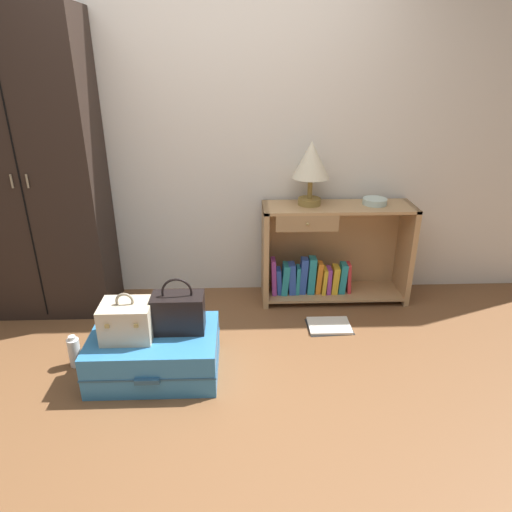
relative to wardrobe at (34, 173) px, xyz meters
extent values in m
plane|color=brown|center=(1.25, -1.20, -1.05)|extent=(9.00, 9.00, 0.00)
cube|color=silver|center=(1.25, 0.30, 0.25)|extent=(6.40, 0.10, 2.60)
cube|color=black|center=(0.00, 0.00, 0.00)|extent=(0.90, 0.45, 2.10)
cube|color=black|center=(0.00, -0.23, 0.00)|extent=(0.01, 0.01, 2.00)
cylinder|color=gray|center=(-0.05, -0.24, 0.00)|extent=(0.01, 0.01, 0.09)
cylinder|color=gray|center=(0.05, -0.24, 0.00)|extent=(0.01, 0.01, 0.09)
cube|color=tan|center=(1.61, 0.05, -0.66)|extent=(0.04, 0.34, 0.77)
cube|color=tan|center=(2.71, 0.05, -0.66)|extent=(0.04, 0.34, 0.77)
cube|color=tan|center=(2.16, 0.05, -0.29)|extent=(1.14, 0.34, 0.02)
cube|color=tan|center=(2.16, 0.05, -0.99)|extent=(1.06, 0.34, 0.02)
cube|color=tan|center=(2.16, 0.21, -0.66)|extent=(1.06, 0.01, 0.75)
cube|color=#9D7950|center=(1.91, -0.11, -0.36)|extent=(0.45, 0.02, 0.12)
sphere|color=#9E844C|center=(1.91, -0.13, -0.36)|extent=(0.02, 0.02, 0.02)
cube|color=purple|center=(1.68, 0.02, -0.84)|extent=(0.05, 0.12, 0.29)
cube|color=#2D51B2|center=(1.72, 0.02, -0.88)|extent=(0.05, 0.10, 0.21)
cube|color=teal|center=(1.77, 0.02, -0.86)|extent=(0.07, 0.13, 0.25)
cube|color=#2D51B2|center=(1.83, 0.02, -0.86)|extent=(0.06, 0.11, 0.25)
cube|color=teal|center=(1.87, 0.02, -0.87)|extent=(0.04, 0.10, 0.23)
cube|color=#2D51B2|center=(1.91, 0.02, -0.84)|extent=(0.07, 0.09, 0.30)
cube|color=teal|center=(1.98, 0.02, -0.83)|extent=(0.07, 0.10, 0.30)
cube|color=orange|center=(2.04, 0.02, -0.86)|extent=(0.06, 0.09, 0.26)
cube|color=gold|center=(2.08, 0.02, -0.88)|extent=(0.04, 0.13, 0.21)
cube|color=purple|center=(2.12, 0.02, -0.88)|extent=(0.03, 0.11, 0.21)
cube|color=gold|center=(2.17, 0.02, -0.87)|extent=(0.06, 0.11, 0.22)
cube|color=teal|center=(2.23, 0.02, -0.86)|extent=(0.07, 0.10, 0.25)
cube|color=red|center=(2.27, 0.02, -0.86)|extent=(0.04, 0.09, 0.25)
cylinder|color=olive|center=(1.94, 0.08, -0.25)|extent=(0.17, 0.17, 0.05)
cylinder|color=olive|center=(1.94, 0.08, -0.15)|extent=(0.04, 0.04, 0.15)
cone|color=beige|center=(1.94, 0.08, 0.06)|extent=(0.27, 0.27, 0.26)
cylinder|color=silver|center=(2.43, 0.07, -0.25)|extent=(0.18, 0.18, 0.04)
cube|color=teal|center=(0.90, -0.86, -0.91)|extent=(0.76, 0.52, 0.27)
cube|color=#285071|center=(0.90, -0.86, -0.91)|extent=(0.77, 0.53, 0.01)
cube|color=#285071|center=(0.90, -1.13, -0.91)|extent=(0.14, 0.02, 0.03)
cube|color=beige|center=(0.76, -0.89, -0.67)|extent=(0.29, 0.23, 0.22)
torus|color=gray|center=(0.76, -0.89, -0.54)|extent=(0.11, 0.02, 0.11)
cube|color=tan|center=(0.68, -1.01, -0.63)|extent=(0.02, 0.01, 0.02)
cube|color=tan|center=(0.84, -1.01, -0.63)|extent=(0.02, 0.01, 0.02)
cube|color=black|center=(1.05, -0.82, -0.66)|extent=(0.31, 0.17, 0.23)
torus|color=black|center=(1.05, -0.82, -0.53)|extent=(0.18, 0.01, 0.18)
cylinder|color=white|center=(0.38, -0.78, -0.95)|extent=(0.07, 0.07, 0.19)
cylinder|color=silver|center=(0.38, -0.78, -0.85)|extent=(0.04, 0.04, 0.02)
cube|color=white|center=(2.06, -0.40, -1.04)|extent=(0.30, 0.22, 0.02)
cube|color=black|center=(2.06, -0.40, -1.05)|extent=(0.33, 0.26, 0.01)
camera|label=1|loc=(1.43, -3.21, 0.74)|focal=32.21mm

